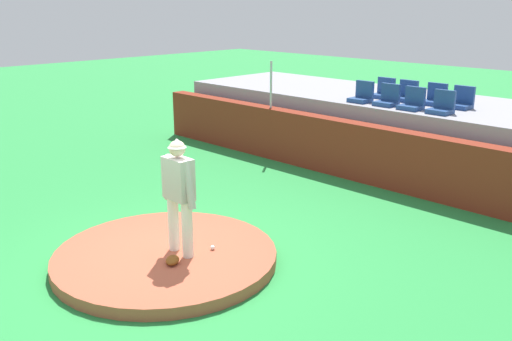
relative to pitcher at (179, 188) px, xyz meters
name	(u,v)px	position (x,y,z in m)	size (l,w,h in m)	color
ground_plane	(166,262)	(-0.21, -0.15, -1.25)	(60.00, 60.00, 0.00)	#2A8E40
pitchers_mound	(166,257)	(-0.21, -0.15, -1.15)	(3.49, 3.49, 0.18)	#AF533A
pitcher	(179,188)	(0.00, 0.00, 0.00)	(0.75, 0.29, 1.83)	white
baseball	(213,248)	(0.26, 0.42, -1.03)	(0.07, 0.07, 0.07)	white
fielding_glove	(172,260)	(0.21, -0.33, -1.01)	(0.30, 0.20, 0.11)	brown
brick_barrier	(374,155)	(-0.21, 5.60, -0.59)	(14.24, 0.40, 1.31)	maroon
fence_post_left	(271,85)	(-3.41, 5.60, 0.66)	(0.06, 0.06, 1.19)	silver
bleacher_platform	(424,133)	(-0.21, 7.79, -0.44)	(13.69, 3.54, 1.61)	gray
stadium_chair_0	(362,95)	(-1.27, 6.55, 0.52)	(0.48, 0.44, 0.50)	navy
stadium_chair_1	(388,99)	(-0.55, 6.57, 0.52)	(0.48, 0.44, 0.50)	navy
stadium_chair_2	(412,102)	(0.11, 6.53, 0.52)	(0.48, 0.44, 0.50)	navy
stadium_chair_3	(442,106)	(0.81, 6.55, 0.52)	(0.48, 0.44, 0.50)	navy
stadium_chair_4	(384,92)	(-1.24, 7.46, 0.52)	(0.48, 0.44, 0.50)	navy
stadium_chair_5	(406,95)	(-0.58, 7.43, 0.52)	(0.48, 0.44, 0.50)	navy
stadium_chair_6	(435,98)	(0.16, 7.45, 0.52)	(0.48, 0.44, 0.50)	navy
stadium_chair_7	(462,101)	(0.83, 7.44, 0.52)	(0.48, 0.44, 0.50)	navy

